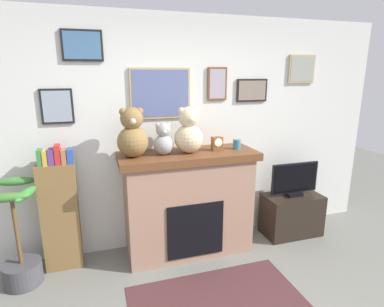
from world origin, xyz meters
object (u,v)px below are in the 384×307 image
tv_stand (291,214)px  teddy_bear_cream (132,135)px  candle_jar (237,144)px  mantel_clock (217,144)px  potted_plant (19,250)px  fireplace (188,202)px  teddy_bear_tan (163,140)px  teddy_bear_grey (189,132)px  television (294,180)px  bookshelf (60,212)px

tv_stand → teddy_bear_cream: (-1.93, 0.01, 1.13)m
candle_jar → mantel_clock: bearing=-179.6°
potted_plant → candle_jar: bearing=2.1°
tv_stand → teddy_bear_cream: 2.24m
tv_stand → candle_jar: size_ratio=6.62×
tv_stand → candle_jar: bearing=179.2°
fireplace → tv_stand: size_ratio=2.09×
potted_plant → tv_stand: size_ratio=1.45×
teddy_bear_tan → mantel_clock: bearing=-0.1°
teddy_bear_tan → teddy_bear_cream: bearing=-180.0°
tv_stand → candle_jar: 1.24m
teddy_bear_grey → tv_stand: bearing=-0.4°
teddy_bear_cream → teddy_bear_grey: size_ratio=1.03×
teddy_bear_cream → potted_plant: bearing=-175.8°
candle_jar → television: bearing=-0.9°
television → tv_stand: bearing=90.0°
teddy_bear_cream → teddy_bear_tan: size_ratio=1.49×
candle_jar → teddy_bear_grey: 0.58m
television → teddy_bear_grey: bearing=179.5°
television → mantel_clock: bearing=179.4°
fireplace → teddy_bear_cream: teddy_bear_cream is taller
candle_jar → teddy_bear_cream: bearing=-180.0°
television → mantel_clock: (-1.02, 0.01, 0.52)m
potted_plant → teddy_bear_tan: size_ratio=3.05×
teddy_bear_grey → teddy_bear_cream: bearing=-180.0°
teddy_bear_cream → candle_jar: bearing=0.0°
fireplace → teddy_bear_tan: teddy_bear_tan is taller
fireplace → tv_stand: fireplace is taller
candle_jar → mantel_clock: (-0.24, -0.00, 0.02)m
tv_stand → television: 0.46m
potted_plant → mantel_clock: bearing=2.3°
bookshelf → teddy_bear_cream: size_ratio=2.63×
tv_stand → teddy_bear_cream: size_ratio=1.42×
television → teddy_bear_tan: size_ratio=1.86×
bookshelf → teddy_bear_cream: 1.08m
potted_plant → mantel_clock: size_ratio=6.87×
bookshelf → tv_stand: bookshelf is taller
television → mantel_clock: size_ratio=4.19×
teddy_bear_cream → teddy_bear_tan: bearing=0.0°
bookshelf → mantel_clock: size_ratio=8.84×
bookshelf → teddy_bear_grey: bearing=-3.9°
bookshelf → tv_stand: 2.71m
television → potted_plant: bearing=-178.7°
fireplace → mantel_clock: (0.32, -0.02, 0.65)m
tv_stand → teddy_bear_grey: (-1.34, 0.01, 1.12)m
television → teddy_bear_tan: teddy_bear_tan is taller
teddy_bear_tan → potted_plant: bearing=-176.7°
tv_stand → television: television is taller
fireplace → bookshelf: 1.33m
tv_stand → mantel_clock: (-1.02, 0.01, 0.98)m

